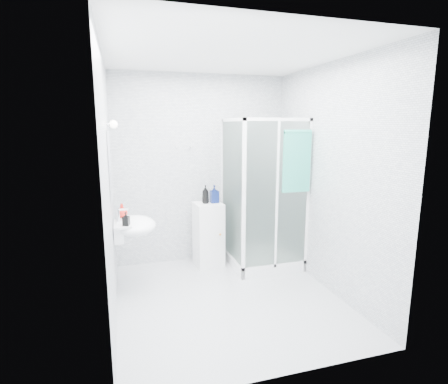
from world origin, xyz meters
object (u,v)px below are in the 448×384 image
object	(u,v)px
shower_enclosure	(259,235)
hand_towel	(297,160)
shampoo_bottle_a	(205,194)
storage_cabinet	(208,234)
wall_basin	(133,226)
shampoo_bottle_b	(214,194)
soap_dispenser_black	(126,219)
soap_dispenser_orange	(122,211)

from	to	relation	value
shower_enclosure	hand_towel	xyz separation A→B (m)	(0.31, -0.40, 1.05)
shampoo_bottle_a	storage_cabinet	bearing A→B (deg)	-8.27
wall_basin	hand_towel	bearing A→B (deg)	-2.47
wall_basin	shampoo_bottle_b	world-z (taller)	shampoo_bottle_b
storage_cabinet	hand_towel	xyz separation A→B (m)	(0.96, -0.66, 1.06)
shower_enclosure	hand_towel	distance (m)	1.17
wall_basin	shower_enclosure	bearing A→B (deg)	10.81
hand_towel	soap_dispenser_black	bearing A→B (deg)	-177.05
hand_towel	soap_dispenser_black	distance (m)	2.12
shower_enclosure	shampoo_bottle_b	bearing A→B (deg)	154.23
wall_basin	shampoo_bottle_b	size ratio (longest dim) A/B	2.31
hand_towel	shampoo_bottle_b	bearing A→B (deg)	142.36
shampoo_bottle_a	soap_dispenser_black	xyz separation A→B (m)	(-1.05, -0.77, -0.06)
shampoo_bottle_b	soap_dispenser_black	bearing A→B (deg)	-146.58
hand_towel	shampoo_bottle_a	bearing A→B (deg)	146.26
shower_enclosure	shampoo_bottle_a	world-z (taller)	shower_enclosure
shampoo_bottle_a	shampoo_bottle_b	bearing A→B (deg)	2.99
wall_basin	storage_cabinet	bearing A→B (deg)	29.51
shower_enclosure	wall_basin	distance (m)	1.72
storage_cabinet	shampoo_bottle_b	size ratio (longest dim) A/B	3.61
soap_dispenser_black	shower_enclosure	bearing A→B (deg)	16.33
shampoo_bottle_a	hand_towel	bearing A→B (deg)	-33.74
wall_basin	shampoo_bottle_a	world-z (taller)	shampoo_bottle_a
wall_basin	hand_towel	size ratio (longest dim) A/B	0.74
hand_towel	wall_basin	bearing A→B (deg)	177.53
soap_dispenser_orange	shower_enclosure	bearing A→B (deg)	4.54
soap_dispenser_black	soap_dispenser_orange	bearing A→B (deg)	95.99
shampoo_bottle_a	soap_dispenser_orange	size ratio (longest dim) A/B	1.54
wall_basin	soap_dispenser_orange	xyz separation A→B (m)	(-0.11, 0.18, 0.15)
storage_cabinet	soap_dispenser_black	size ratio (longest dim) A/B	6.02
hand_towel	soap_dispenser_orange	xyz separation A→B (m)	(-2.08, 0.26, -0.55)
shampoo_bottle_b	soap_dispenser_orange	distance (m)	1.28
shampoo_bottle_a	soap_dispenser_black	distance (m)	1.30
soap_dispenser_black	hand_towel	bearing A→B (deg)	2.95
shower_enclosure	storage_cabinet	xyz separation A→B (m)	(-0.64, 0.26, -0.01)
shower_enclosure	shampoo_bottle_b	distance (m)	0.82
shampoo_bottle_b	soap_dispenser_orange	xyz separation A→B (m)	(-1.21, -0.41, -0.05)
storage_cabinet	soap_dispenser_orange	xyz separation A→B (m)	(-1.12, -0.40, 0.51)
shower_enclosure	wall_basin	xyz separation A→B (m)	(-1.66, -0.32, 0.35)
shampoo_bottle_a	soap_dispenser_black	bearing A→B (deg)	-143.80
wall_basin	storage_cabinet	world-z (taller)	wall_basin
shampoo_bottle_a	shampoo_bottle_b	size ratio (longest dim) A/B	1.02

